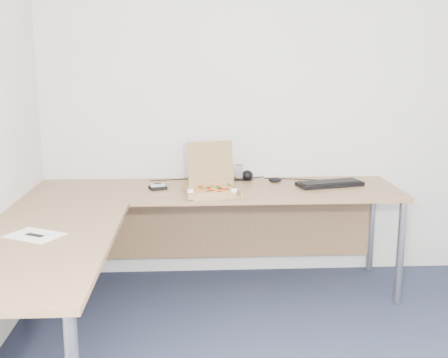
{
  "coord_description": "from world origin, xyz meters",
  "views": [
    {
      "loc": [
        -0.64,
        -2.27,
        1.58
      ],
      "look_at": [
        -0.45,
        1.28,
        0.82
      ],
      "focal_mm": 44.22,
      "sensor_mm": 36.0,
      "label": 1
    }
  ],
  "objects": [
    {
      "name": "drinking_glass",
      "position": [
        -0.32,
        1.65,
        0.79
      ],
      "size": [
        0.06,
        0.06,
        0.11
      ],
      "primitive_type": "cylinder",
      "color": "white",
      "rests_on": "desk"
    },
    {
      "name": "pizza_box",
      "position": [
        -0.53,
        1.26,
        0.77
      ],
      "size": [
        0.31,
        0.37,
        0.32
      ],
      "rotation": [
        0.0,
        0.0,
        0.22
      ],
      "color": "#A78250",
      "rests_on": "desk"
    },
    {
      "name": "mouse",
      "position": [
        -0.07,
        1.57,
        0.75
      ],
      "size": [
        0.1,
        0.07,
        0.03
      ],
      "primitive_type": "ellipsoid",
      "rotation": [
        0.0,
        0.0,
        -0.05
      ],
      "color": "black",
      "rests_on": "desk"
    },
    {
      "name": "keyboard",
      "position": [
        0.3,
        1.43,
        0.74
      ],
      "size": [
        0.48,
        0.27,
        0.03
      ],
      "primitive_type": "cube",
      "rotation": [
        0.0,
        0.0,
        0.24
      ],
      "color": "black",
      "rests_on": "desk"
    },
    {
      "name": "desk",
      "position": [
        -0.82,
        0.97,
        0.7
      ],
      "size": [
        2.5,
        2.2,
        0.73
      ],
      "color": "#936A45",
      "rests_on": "ground"
    },
    {
      "name": "wallet",
      "position": [
        -0.89,
        1.4,
        0.74
      ],
      "size": [
        0.13,
        0.12,
        0.02
      ],
      "primitive_type": "cube",
      "rotation": [
        0.0,
        0.0,
        0.35
      ],
      "color": "black",
      "rests_on": "desk"
    },
    {
      "name": "phone",
      "position": [
        -0.9,
        1.4,
        0.76
      ],
      "size": [
        0.1,
        0.07,
        0.02
      ],
      "primitive_type": "cube",
      "rotation": [
        0.0,
        0.0,
        0.2
      ],
      "color": "#B2B5BA",
      "rests_on": "wallet"
    },
    {
      "name": "dome_speaker",
      "position": [
        -0.26,
        1.66,
        0.77
      ],
      "size": [
        0.09,
        0.09,
        0.08
      ],
      "primitive_type": "ellipsoid",
      "color": "black",
      "rests_on": "desk"
    },
    {
      "name": "cable_bundle",
      "position": [
        -0.38,
        1.68,
        0.73
      ],
      "size": [
        0.59,
        0.12,
        0.01
      ],
      "primitive_type": null,
      "rotation": [
        0.0,
        0.0,
        0.14
      ],
      "color": "black",
      "rests_on": "desk"
    },
    {
      "name": "paper_sheet",
      "position": [
        -1.44,
        0.41,
        0.73
      ],
      "size": [
        0.33,
        0.29,
        0.0
      ],
      "primitive_type": "cube",
      "rotation": [
        0.0,
        0.0,
        -0.5
      ],
      "color": "white",
      "rests_on": "desk"
    },
    {
      "name": "room_shell",
      "position": [
        0.0,
        0.0,
        1.25
      ],
      "size": [
        3.5,
        3.5,
        2.5
      ],
      "primitive_type": null,
      "color": "silver",
      "rests_on": "ground"
    }
  ]
}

